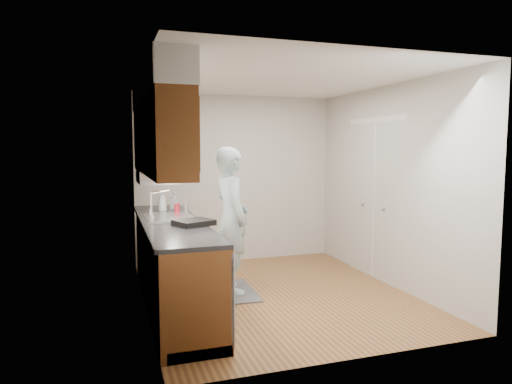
# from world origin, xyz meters

# --- Properties ---
(floor) EXTENTS (3.50, 3.50, 0.00)m
(floor) POSITION_xyz_m (0.00, 0.00, 0.00)
(floor) COLOR olive
(floor) RESTS_ON ground
(ceiling) EXTENTS (3.50, 3.50, 0.00)m
(ceiling) POSITION_xyz_m (0.00, 0.00, 2.50)
(ceiling) COLOR white
(ceiling) RESTS_ON wall_left
(wall_left) EXTENTS (0.02, 3.50, 2.50)m
(wall_left) POSITION_xyz_m (-1.50, 0.00, 1.25)
(wall_left) COLOR beige
(wall_left) RESTS_ON floor
(wall_right) EXTENTS (0.02, 3.50, 2.50)m
(wall_right) POSITION_xyz_m (1.50, 0.00, 1.25)
(wall_right) COLOR beige
(wall_right) RESTS_ON floor
(wall_back) EXTENTS (3.00, 0.02, 2.50)m
(wall_back) POSITION_xyz_m (0.00, 1.75, 1.25)
(wall_back) COLOR beige
(wall_back) RESTS_ON floor
(counter) EXTENTS (0.64, 2.80, 1.30)m
(counter) POSITION_xyz_m (-1.20, -0.00, 0.49)
(counter) COLOR brown
(counter) RESTS_ON floor
(upper_cabinets) EXTENTS (0.47, 2.80, 1.21)m
(upper_cabinets) POSITION_xyz_m (-1.33, 0.05, 1.95)
(upper_cabinets) COLOR brown
(upper_cabinets) RESTS_ON wall_left
(closet_door) EXTENTS (0.02, 1.22, 2.05)m
(closet_door) POSITION_xyz_m (1.49, 0.30, 1.02)
(closet_door) COLOR silver
(closet_door) RESTS_ON wall_right
(floor_mat) EXTENTS (0.58, 0.93, 0.02)m
(floor_mat) POSITION_xyz_m (-0.48, 0.24, 0.01)
(floor_mat) COLOR #5F5F61
(floor_mat) RESTS_ON floor
(person) EXTENTS (0.53, 0.73, 1.95)m
(person) POSITION_xyz_m (-0.48, 0.24, 0.99)
(person) COLOR #99B3BA
(person) RESTS_ON floor_mat
(soap_bottle_a) EXTENTS (0.12, 0.12, 0.27)m
(soap_bottle_a) POSITION_xyz_m (-1.23, 0.69, 1.07)
(soap_bottle_a) COLOR #B5BDC5
(soap_bottle_a) RESTS_ON counter
(soap_bottle_b) EXTENTS (0.12, 0.12, 0.22)m
(soap_bottle_b) POSITION_xyz_m (-1.05, 0.92, 1.05)
(soap_bottle_b) COLOR #B5BDC5
(soap_bottle_b) RESTS_ON counter
(soda_can) EXTENTS (0.07, 0.07, 0.13)m
(soda_can) POSITION_xyz_m (-1.08, 0.48, 1.00)
(soda_can) COLOR red
(soda_can) RESTS_ON counter
(steel_can) EXTENTS (0.08, 0.08, 0.13)m
(steel_can) POSITION_xyz_m (-0.96, 0.59, 1.01)
(steel_can) COLOR #A5A5AA
(steel_can) RESTS_ON counter
(dish_rack) EXTENTS (0.45, 0.42, 0.06)m
(dish_rack) POSITION_xyz_m (-1.04, -0.37, 0.97)
(dish_rack) COLOR black
(dish_rack) RESTS_ON counter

